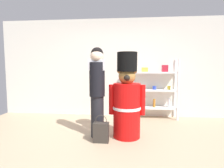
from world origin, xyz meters
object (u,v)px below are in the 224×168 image
(shopping_bag, at_px, (101,132))
(teddy_bear_guard, at_px, (127,100))
(merchandise_shelf, at_px, (154,89))
(person_shopper, at_px, (97,88))

(shopping_bag, bearing_deg, teddy_bear_guard, 32.56)
(merchandise_shelf, bearing_deg, person_shopper, -132.32)
(merchandise_shelf, height_order, shopping_bag, merchandise_shelf)
(teddy_bear_guard, bearing_deg, person_shopper, -176.20)
(merchandise_shelf, relative_size, teddy_bear_guard, 0.96)
(merchandise_shelf, xyz_separation_m, teddy_bear_guard, (-0.69, -1.33, -0.07))
(merchandise_shelf, distance_m, teddy_bear_guard, 1.50)
(teddy_bear_guard, distance_m, person_shopper, 0.60)
(merchandise_shelf, distance_m, shopping_bag, 2.06)
(teddy_bear_guard, distance_m, shopping_bag, 0.73)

